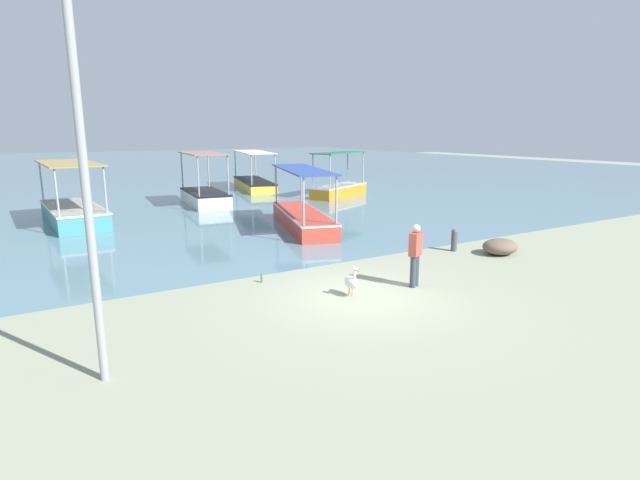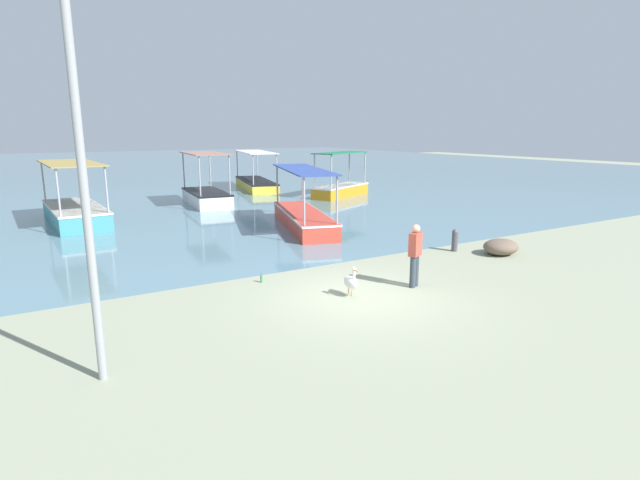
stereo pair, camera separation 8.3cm
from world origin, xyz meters
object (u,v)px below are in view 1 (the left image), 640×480
object	(u,v)px
fishing_boat_center	(73,211)
lamp_post	(83,166)
net_pile	(500,247)
glass_bottle	(262,279)
fishing_boat_outer	(339,188)
mooring_bollard	(454,239)
pelican	(352,282)
fishing_boat_far_right	(205,195)
fisherman_standing	(415,254)
fishing_boat_near_right	(303,216)
fishing_boat_far_left	(254,182)

from	to	relation	value
fishing_boat_center	lamp_post	world-z (taller)	lamp_post
net_pile	glass_bottle	size ratio (longest dim) A/B	4.58
fishing_boat_outer	glass_bottle	world-z (taller)	fishing_boat_outer
mooring_bollard	pelican	bearing A→B (deg)	-159.79
fishing_boat_far_right	net_pile	xyz separation A→B (m)	(4.84, -16.09, -0.30)
fisherman_standing	net_pile	world-z (taller)	fisherman_standing
net_pile	fisherman_standing	bearing A→B (deg)	-166.23
fishing_boat_near_right	fishing_boat_far_left	xyz separation A→B (m)	(4.00, 14.21, -0.01)
fishing_boat_near_right	lamp_post	size ratio (longest dim) A/B	1.06
lamp_post	fishing_boat_far_left	bearing A→B (deg)	61.09
mooring_bollard	fisherman_standing	distance (m)	4.54
pelican	net_pile	size ratio (longest dim) A/B	0.65
fishing_boat_far_left	pelican	bearing A→B (deg)	-107.89
pelican	mooring_bollard	xyz separation A→B (m)	(5.75, 2.12, 0.04)
fishing_boat_far_right	lamp_post	size ratio (longest dim) A/B	0.78
fishing_boat_center	lamp_post	size ratio (longest dim) A/B	0.96
glass_bottle	fishing_boat_near_right	bearing A→B (deg)	52.76
fishing_boat_far_right	glass_bottle	distance (m)	15.24
fishing_boat_center	fisherman_standing	xyz separation A→B (m)	(6.83, -14.77, 0.35)
glass_bottle	pelican	bearing A→B (deg)	-56.53
lamp_post	glass_bottle	distance (m)	6.74
fishing_boat_near_right	fisherman_standing	xyz separation A→B (m)	(-1.46, -8.73, 0.39)
pelican	mooring_bollard	bearing A→B (deg)	20.21
fishing_boat_far_left	fishing_boat_outer	bearing A→B (deg)	-65.85
fishing_boat_outer	fishing_boat_far_left	world-z (taller)	fishing_boat_outer
fishing_boat_near_right	fishing_boat_far_left	world-z (taller)	fishing_boat_far_left
fishing_boat_far_left	lamp_post	distance (m)	27.74
fisherman_standing	net_pile	size ratio (longest dim) A/B	1.37
net_pile	fishing_boat_near_right	bearing A→B (deg)	114.16
fishing_boat_center	fisherman_standing	bearing A→B (deg)	-65.19
fishing_boat_outer	pelican	size ratio (longest dim) A/B	6.04
fishing_boat_center	fishing_boat_far_left	size ratio (longest dim) A/B	0.85
fishing_boat_far_left	lamp_post	world-z (taller)	lamp_post
mooring_bollard	fishing_boat_outer	bearing A→B (deg)	72.30
fishing_boat_far_right	fishing_boat_far_left	xyz separation A→B (m)	(5.45, 5.67, -0.06)
pelican	fisherman_standing	xyz separation A→B (m)	(1.88, -0.21, 0.53)
fishing_boat_center	pelican	xyz separation A→B (m)	(4.94, -14.56, -0.19)
fishing_boat_near_right	glass_bottle	world-z (taller)	fishing_boat_near_right
fishing_boat_center	mooring_bollard	world-z (taller)	fishing_boat_center
fishing_boat_far_right	fishing_boat_center	xyz separation A→B (m)	(-6.83, -2.50, -0.00)
fishing_boat_outer	lamp_post	size ratio (longest dim) A/B	0.76
fishing_boat_near_right	mooring_bollard	size ratio (longest dim) A/B	8.77
fishing_boat_far_right	lamp_post	bearing A→B (deg)	-113.10
pelican	fishing_boat_far_right	bearing A→B (deg)	83.69
fishing_boat_near_right	fishing_boat_far_right	world-z (taller)	fishing_boat_far_right
fishing_boat_outer	glass_bottle	xyz separation A→B (m)	(-11.71, -14.02, -0.43)
fishing_boat_near_right	fishing_boat_far_right	bearing A→B (deg)	99.66
glass_bottle	lamp_post	bearing A→B (deg)	-141.47
glass_bottle	net_pile	bearing A→B (deg)	-8.56
fishing_boat_near_right	net_pile	bearing A→B (deg)	-65.84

